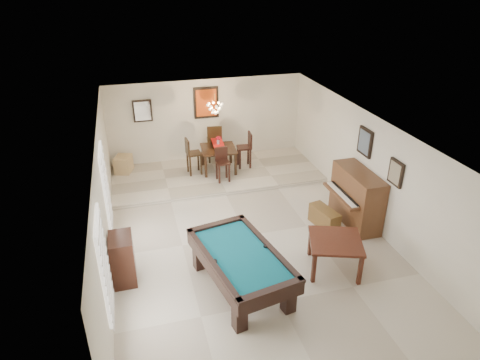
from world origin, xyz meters
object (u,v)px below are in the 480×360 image
upright_piano (351,198)px  piano_bench (324,218)px  flower_vase (218,140)px  corner_bench (124,164)px  dining_chair_west (194,156)px  apothecary_chest (123,259)px  dining_chair_south (223,165)px  dining_chair_east (244,150)px  chandelier (215,105)px  dining_chair_north (214,143)px  dining_table (219,157)px  square_table (334,254)px  pool_table (241,271)px

upright_piano → piano_bench: 0.78m
flower_vase → corner_bench: bearing=167.4°
flower_vase → dining_chair_west: 0.84m
apothecary_chest → dining_chair_south: 4.54m
corner_bench → dining_chair_east: bearing=-9.4°
upright_piano → dining_chair_south: (-2.46, 2.78, -0.06)m
corner_bench → chandelier: 3.31m
flower_vase → dining_chair_south: flower_vase is taller
piano_bench → dining_chair_north: bearing=112.4°
dining_table → dining_chair_east: dining_chair_east is taller
dining_table → dining_chair_west: dining_chair_west is taller
square_table → piano_bench: size_ratio=1.21×
dining_chair_east → corner_bench: 3.59m
dining_chair_north → flower_vase: bearing=95.2°
flower_vase → chandelier: bearing=-117.9°
pool_table → dining_chair_west: dining_chair_west is taller
pool_table → upright_piano: bearing=15.8°
dining_table → corner_bench: size_ratio=1.84×
apothecary_chest → dining_chair_west: bearing=63.2°
dining_chair_north → corner_bench: bearing=9.7°
upright_piano → dining_table: upright_piano is taller
dining_table → dining_chair_south: size_ratio=1.03×
piano_bench → dining_table: 3.95m
apothecary_chest → dining_chair_west: dining_chair_west is taller
apothecary_chest → dining_chair_south: size_ratio=1.04×
dining_chair_south → chandelier: size_ratio=1.61×
dining_chair_north → dining_chair_east: bearing=145.9°
dining_chair_south → corner_bench: 3.02m
dining_table → chandelier: 1.69m
pool_table → corner_bench: bearing=98.3°
dining_chair_south → corner_bench: size_ratio=1.79×
apothecary_chest → chandelier: size_ratio=1.66×
dining_table → dining_chair_north: size_ratio=0.83×
apothecary_chest → flower_vase: flower_vase is taller
dining_chair_south → dining_chair_north: dining_chair_north is taller
upright_piano → dining_table: 4.26m
piano_bench → apothecary_chest: size_ratio=0.84×
upright_piano → dining_chair_east: 3.89m
apothecary_chest → dining_chair_south: dining_chair_south is taller
square_table → upright_piano: 1.95m
square_table → upright_piano: bearing=52.9°
flower_vase → dining_chair_north: size_ratio=0.22×
piano_bench → dining_chair_south: dining_chair_south is taller
flower_vase → pool_table: bearing=-98.1°
dining_chair_north → chandelier: bearing=88.7°
square_table → apothecary_chest: size_ratio=1.02×
dining_chair_east → square_table: bearing=9.4°
piano_bench → corner_bench: corner_bench is taller
dining_chair_south → dining_chair_north: (0.07, 1.44, 0.11)m
square_table → dining_chair_east: bearing=95.2°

